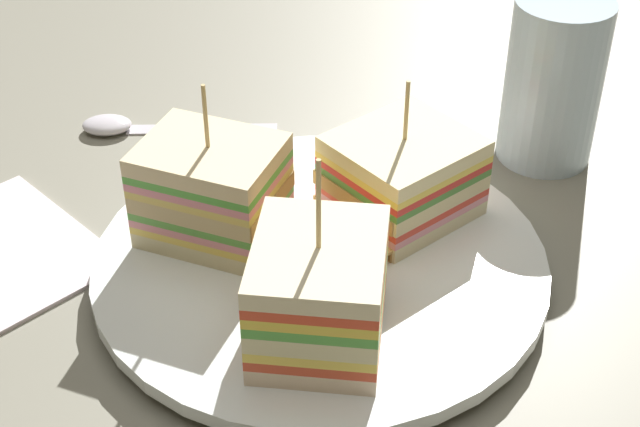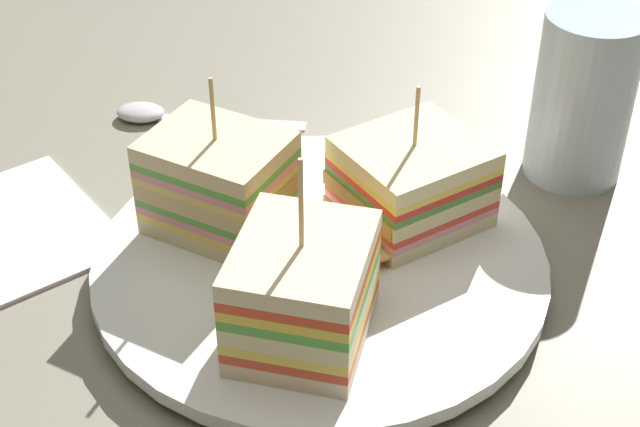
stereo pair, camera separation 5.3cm
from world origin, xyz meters
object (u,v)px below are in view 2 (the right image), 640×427
at_px(napkin, 1,233).
at_px(drinking_glass, 581,108).
at_px(sandwich_wedge_0, 411,182).
at_px(chip_pile, 343,242).
at_px(sandwich_wedge_2, 303,292).
at_px(spoon, 165,115).
at_px(plate, 320,265).
at_px(sandwich_wedge_1, 219,184).

relative_size(napkin, drinking_glass, 1.12).
height_order(sandwich_wedge_0, chip_pile, sandwich_wedge_0).
height_order(sandwich_wedge_2, drinking_glass, sandwich_wedge_2).
bearing_deg(chip_pile, spoon, 174.64).
bearing_deg(sandwich_wedge_2, sandwich_wedge_0, -17.48).
bearing_deg(drinking_glass, spoon, -144.36).
xyz_separation_m(sandwich_wedge_2, napkin, (-0.20, -0.07, -0.04)).
distance_m(plate, sandwich_wedge_2, 0.07).
xyz_separation_m(napkin, drinking_glass, (0.18, 0.32, 0.04)).
bearing_deg(chip_pile, plate, -116.10).
height_order(sandwich_wedge_1, sandwich_wedge_2, sandwich_wedge_2).
relative_size(sandwich_wedge_2, spoon, 0.96).
height_order(sandwich_wedge_2, napkin, sandwich_wedge_2).
xyz_separation_m(sandwich_wedge_1, spoon, (-0.14, 0.06, -0.04)).
relative_size(plate, sandwich_wedge_2, 2.37).
bearing_deg(sandwich_wedge_1, sandwich_wedge_2, -33.75).
xyz_separation_m(chip_pile, napkin, (-0.16, -0.13, -0.02)).
distance_m(chip_pile, drinking_glass, 0.19).
relative_size(chip_pile, spoon, 0.62).
height_order(plate, napkin, plate).
height_order(plate, chip_pile, chip_pile).
height_order(spoon, drinking_glass, drinking_glass).
bearing_deg(chip_pile, sandwich_wedge_2, -58.78).
relative_size(plate, chip_pile, 3.64).
xyz_separation_m(sandwich_wedge_2, spoon, (-0.25, 0.08, -0.04)).
bearing_deg(chip_pile, sandwich_wedge_1, -151.32).
distance_m(sandwich_wedge_1, drinking_glass, 0.24).
height_order(chip_pile, napkin, chip_pile).
bearing_deg(sandwich_wedge_2, chip_pile, -3.79).
distance_m(plate, sandwich_wedge_1, 0.07).
height_order(sandwich_wedge_0, drinking_glass, drinking_glass).
bearing_deg(sandwich_wedge_0, chip_pile, 7.42).
relative_size(plate, spoon, 2.27).
distance_m(chip_pile, spoon, 0.21).
bearing_deg(plate, napkin, -142.59).
bearing_deg(sandwich_wedge_2, napkin, 74.64).
xyz_separation_m(sandwich_wedge_0, drinking_glass, (0.02, 0.13, 0.01)).
xyz_separation_m(plate, drinking_glass, (0.03, 0.20, 0.04)).
distance_m(chip_pile, napkin, 0.21).
xyz_separation_m(chip_pile, drinking_glass, (0.02, 0.19, 0.02)).
distance_m(sandwich_wedge_1, sandwich_wedge_2, 0.11).
bearing_deg(sandwich_wedge_0, spoon, -72.70).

